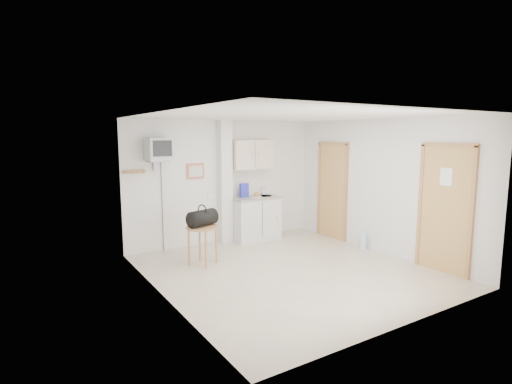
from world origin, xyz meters
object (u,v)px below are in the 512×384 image
round_table (203,232)px  water_bottle (363,241)px  duffel_bag (202,218)px  crt_television (159,150)px

round_table → water_bottle: 3.17m
water_bottle → duffel_bag: bearing=164.4°
crt_television → water_bottle: size_ratio=5.91×
crt_television → round_table: size_ratio=3.25×
round_table → crt_television: bearing=111.9°
round_table → water_bottle: size_ratio=1.82×
crt_television → water_bottle: bearing=-27.5°
round_table → duffel_bag: size_ratio=1.16×
crt_television → duffel_bag: crt_television is taller
crt_television → round_table: 1.73m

